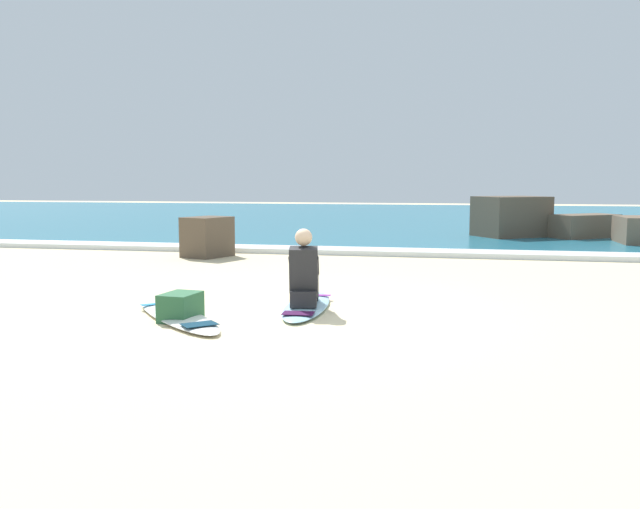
% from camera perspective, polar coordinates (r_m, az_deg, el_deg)
% --- Properties ---
extents(ground_plane, '(80.00, 80.00, 0.00)m').
position_cam_1_polar(ground_plane, '(8.09, -2.74, -5.00)').
color(ground_plane, beige).
extents(sea, '(80.00, 28.00, 0.10)m').
position_cam_1_polar(sea, '(28.08, 7.80, 3.18)').
color(sea, teal).
rests_on(sea, ground).
extents(breaking_foam, '(80.00, 0.90, 0.11)m').
position_cam_1_polar(breaking_foam, '(14.49, 3.87, 0.28)').
color(breaking_foam, white).
rests_on(breaking_foam, ground).
extents(surfboard_main, '(0.68, 2.08, 0.08)m').
position_cam_1_polar(surfboard_main, '(8.29, -1.15, -4.46)').
color(surfboard_main, '#9ED1E5').
rests_on(surfboard_main, ground).
extents(surfer_seated, '(0.46, 0.75, 0.95)m').
position_cam_1_polar(surfer_seated, '(8.09, -1.40, -1.86)').
color(surfer_seated, '#232326').
rests_on(surfer_seated, surfboard_main).
extents(surfboard_spare_near, '(1.95, 2.06, 0.08)m').
position_cam_1_polar(surfboard_spare_near, '(7.88, -12.26, -5.18)').
color(surfboard_spare_near, white).
rests_on(surfboard_spare_near, ground).
extents(rock_outcrop_distant, '(4.57, 3.16, 1.18)m').
position_cam_1_polar(rock_outcrop_distant, '(18.37, 19.63, 2.57)').
color(rock_outcrop_distant, brown).
rests_on(rock_outcrop_distant, ground).
extents(shoreline_rock, '(1.01, 1.13, 0.84)m').
position_cam_1_polar(shoreline_rock, '(14.08, -9.73, 1.51)').
color(shoreline_rock, brown).
rests_on(shoreline_rock, ground).
extents(beach_bag, '(0.41, 0.52, 0.32)m').
position_cam_1_polar(beach_bag, '(7.73, -11.99, -4.46)').
color(beach_bag, '#285B38').
rests_on(beach_bag, ground).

